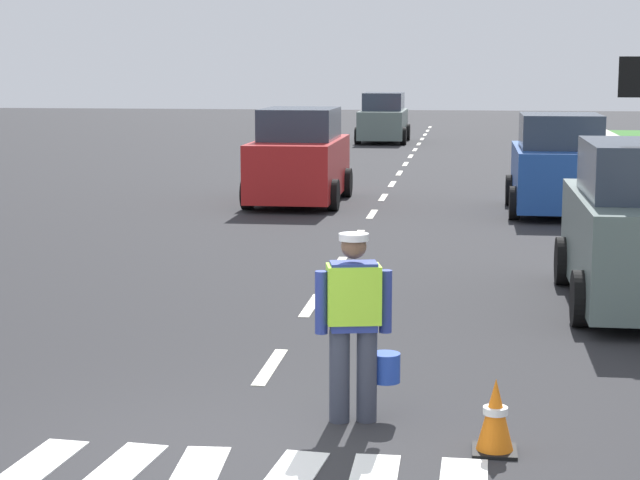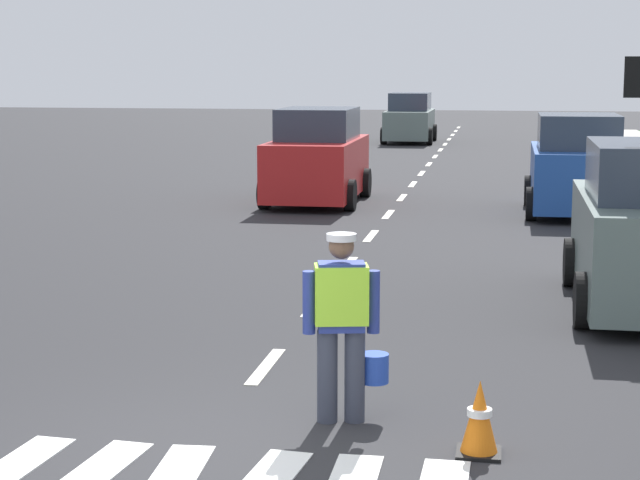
% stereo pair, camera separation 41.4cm
% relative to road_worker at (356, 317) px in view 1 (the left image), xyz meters
% --- Properties ---
extents(ground_plane, '(96.00, 96.00, 0.00)m').
position_rel_road_worker_xyz_m(ground_plane, '(-1.05, 19.92, -0.93)').
color(ground_plane, '#28282B').
extents(lane_center_line, '(0.14, 46.40, 0.01)m').
position_rel_road_worker_xyz_m(lane_center_line, '(-1.05, 24.12, -0.93)').
color(lane_center_line, silver).
rests_on(lane_center_line, ground).
extents(road_worker, '(0.73, 0.48, 1.67)m').
position_rel_road_worker_xyz_m(road_worker, '(0.00, 0.00, 0.00)').
color(road_worker, '#383D4C').
rests_on(road_worker, ground).
extents(traffic_cone_near, '(0.36, 0.36, 0.62)m').
position_rel_road_worker_xyz_m(traffic_cone_near, '(1.20, -0.67, -0.63)').
color(traffic_cone_near, black).
rests_on(traffic_cone_near, ground).
extents(car_parked_far, '(2.10, 3.84, 2.09)m').
position_rel_road_worker_xyz_m(car_parked_far, '(2.81, 14.39, 0.04)').
color(car_parked_far, '#1E4799').
rests_on(car_parked_far, ground).
extents(car_oncoming_third, '(2.02, 4.15, 1.99)m').
position_rel_road_worker_xyz_m(car_oncoming_third, '(-2.53, 35.53, -0.01)').
color(car_oncoming_third, slate).
rests_on(car_oncoming_third, ground).
extents(car_oncoming_second, '(2.09, 4.19, 2.13)m').
position_rel_road_worker_xyz_m(car_oncoming_second, '(-2.86, 15.41, 0.06)').
color(car_oncoming_second, red).
rests_on(car_oncoming_second, ground).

